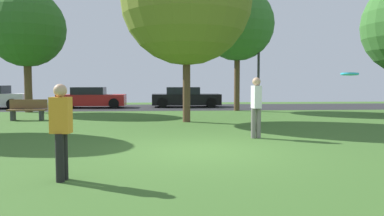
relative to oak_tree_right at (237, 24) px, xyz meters
The scene contains 11 objects.
ground_plane 14.09m from the oak_tree_right, 104.93° to the right, with size 44.00×44.00×0.00m, color #3D6628.
road_strip 6.85m from the oak_tree_right, 136.12° to the left, with size 44.00×6.40×0.01m, color #28282B.
oak_tree_right is the anchor object (origin of this frame).
maple_tree_near 11.69m from the oak_tree_right, behind, with size 4.19×4.19×6.69m.
person_catcher 16.90m from the oak_tree_right, 111.54° to the right, with size 0.35×0.30×1.62m.
person_bystander 11.57m from the oak_tree_right, 98.35° to the right, with size 0.30×0.35×1.79m.
frisbee_disc 16.31m from the oak_tree_right, 95.06° to the right, with size 0.37×0.37×0.05m.
parked_car_red 10.45m from the oak_tree_right, 159.64° to the left, with size 4.25×1.97×1.34m.
parked_car_black 6.28m from the oak_tree_right, 127.72° to the left, with size 4.53×2.07×1.33m.
park_bench 12.10m from the oak_tree_right, 154.93° to the right, with size 1.60×0.45×0.90m.
street_lamp_post 3.00m from the oak_tree_right, 25.36° to the right, with size 0.14×0.14×4.50m, color #2D2D33.
Camera 1 is at (-0.95, -8.92, 1.65)m, focal length 35.34 mm.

